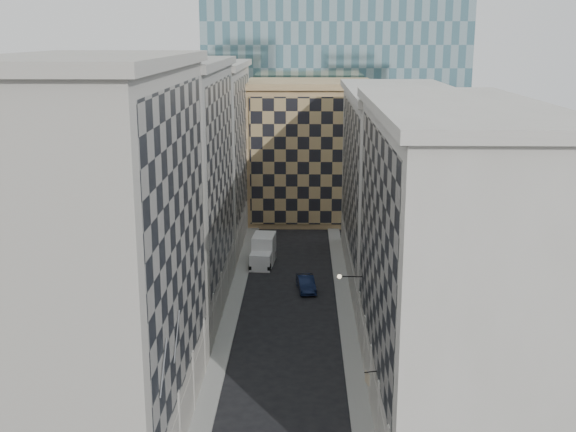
# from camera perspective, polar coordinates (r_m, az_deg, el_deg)

# --- Properties ---
(sidewalk_west) EXTENTS (1.50, 100.00, 0.15)m
(sidewalk_west) POSITION_cam_1_polar(r_m,az_deg,el_deg) (65.41, -4.64, -8.10)
(sidewalk_west) COLOR gray
(sidewalk_west) RESTS_ON ground
(sidewalk_east) EXTENTS (1.50, 100.00, 0.15)m
(sidewalk_east) POSITION_cam_1_polar(r_m,az_deg,el_deg) (65.20, 4.67, -8.18)
(sidewalk_east) COLOR gray
(sidewalk_east) RESTS_ON ground
(bldg_left_a) EXTENTS (10.80, 22.80, 23.70)m
(bldg_left_a) POSITION_cam_1_polar(r_m,az_deg,el_deg) (44.90, -14.59, -3.10)
(bldg_left_a) COLOR #A6A296
(bldg_left_a) RESTS_ON ground
(bldg_left_b) EXTENTS (10.80, 22.80, 22.70)m
(bldg_left_b) POSITION_cam_1_polar(r_m,az_deg,el_deg) (65.77, -9.46, 2.14)
(bldg_left_b) COLOR gray
(bldg_left_b) RESTS_ON ground
(bldg_left_c) EXTENTS (10.80, 22.80, 21.70)m
(bldg_left_c) POSITION_cam_1_polar(r_m,az_deg,el_deg) (87.21, -6.81, 4.83)
(bldg_left_c) COLOR #A6A296
(bldg_left_c) RESTS_ON ground
(bldg_right_a) EXTENTS (10.80, 26.80, 20.70)m
(bldg_right_a) POSITION_cam_1_polar(r_m,az_deg,el_deg) (48.42, 12.61, -3.59)
(bldg_right_a) COLOR #B1ADA2
(bldg_right_a) RESTS_ON ground
(bldg_right_b) EXTENTS (10.80, 28.80, 19.70)m
(bldg_right_b) POSITION_cam_1_polar(r_m,az_deg,el_deg) (74.36, 8.65, 2.39)
(bldg_right_b) COLOR #B1ADA2
(bldg_right_b) RESTS_ON ground
(tan_block) EXTENTS (16.80, 14.80, 18.80)m
(tan_block) POSITION_cam_1_polar(r_m,az_deg,el_deg) (99.30, 1.66, 5.24)
(tan_block) COLOR #A48357
(tan_block) RESTS_ON ground
(church_tower) EXTENTS (7.20, 7.20, 51.50)m
(church_tower) POSITION_cam_1_polar(r_m,az_deg,el_deg) (112.24, 0.62, 15.24)
(church_tower) COLOR #292420
(church_tower) RESTS_ON ground
(flagpoles_left) EXTENTS (0.10, 6.33, 2.33)m
(flagpoles_left) POSITION_cam_1_polar(r_m,az_deg,el_deg) (40.56, -9.27, -10.49)
(flagpoles_left) COLOR gray
(flagpoles_left) RESTS_ON ground
(bracket_lamp) EXTENTS (1.98, 0.36, 0.36)m
(bracket_lamp) POSITION_cam_1_polar(r_m,az_deg,el_deg) (57.39, 4.26, -4.79)
(bracket_lamp) COLOR black
(bracket_lamp) RESTS_ON ground
(box_truck) EXTENTS (2.77, 5.90, 3.15)m
(box_truck) POSITION_cam_1_polar(r_m,az_deg,el_deg) (80.15, -1.97, -2.85)
(box_truck) COLOR white
(box_truck) RESTS_ON ground
(dark_car) EXTENTS (2.12, 4.66, 1.48)m
(dark_car) POSITION_cam_1_polar(r_m,az_deg,el_deg) (72.07, 1.43, -5.35)
(dark_car) COLOR #0E1835
(dark_car) RESTS_ON ground
(shop_sign) EXTENTS (0.84, 0.73, 0.83)m
(shop_sign) POSITION_cam_1_polar(r_m,az_deg,el_deg) (46.75, 6.30, -12.57)
(shop_sign) COLOR black
(shop_sign) RESTS_ON ground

